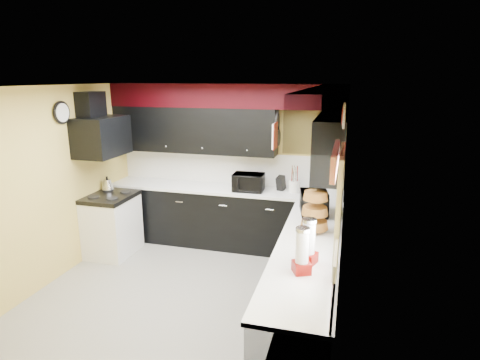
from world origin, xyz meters
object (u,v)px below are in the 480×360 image
Objects in this scene: knife_block at (281,183)px; toaster_oven at (248,182)px; microwave at (314,203)px; utensil_crock at (294,187)px; kettle at (107,185)px.

toaster_oven is at bearing -148.25° from knife_block.
microwave is 1.10m from knife_block.
toaster_oven is 1.31m from microwave.
toaster_oven reaches higher than utensil_crock.
microwave is 2.83× the size of utensil_crock.
kettle is (-2.10, -0.45, -0.07)m from toaster_oven.
knife_block is (-0.58, 0.93, -0.03)m from microwave.
microwave is 0.95m from utensil_crock.
knife_block is at bearing 16.09° from toaster_oven.
toaster_oven is 2.44× the size of kettle.
toaster_oven is at bearing 12.13° from kettle.
kettle is (-2.57, -0.60, -0.05)m from knife_block.
kettle is (-3.15, 0.33, -0.07)m from microwave.
toaster_oven reaches higher than knife_block.
utensil_crock is (0.68, 0.09, -0.04)m from toaster_oven.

